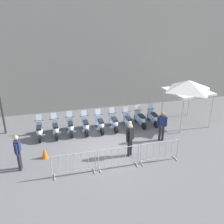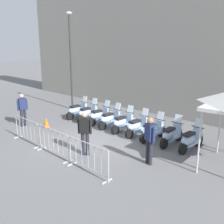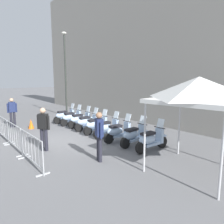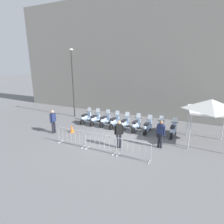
% 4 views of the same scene
% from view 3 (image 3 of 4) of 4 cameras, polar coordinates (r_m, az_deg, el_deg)
% --- Properties ---
extents(ground_plane, '(120.00, 120.00, 0.00)m').
position_cam_3_polar(ground_plane, '(10.04, -14.39, -7.72)').
color(ground_plane, slate).
extents(building_facade, '(28.10, 5.12, 10.99)m').
position_cam_3_polar(building_facade, '(14.54, 13.38, 19.29)').
color(building_facade, '#9E998E').
rests_on(building_facade, ground).
extents(motorcycle_0, '(0.58, 1.73, 1.24)m').
position_cam_3_polar(motorcycle_0, '(13.97, -12.72, -1.04)').
color(motorcycle_0, black).
rests_on(motorcycle_0, ground).
extents(motorcycle_1, '(0.56, 1.73, 1.24)m').
position_cam_3_polar(motorcycle_1, '(13.19, -10.94, -1.57)').
color(motorcycle_1, black).
rests_on(motorcycle_1, ground).
extents(motorcycle_2, '(0.61, 1.72, 1.24)m').
position_cam_3_polar(motorcycle_2, '(12.48, -8.65, -2.11)').
color(motorcycle_2, black).
rests_on(motorcycle_2, ground).
extents(motorcycle_3, '(0.60, 1.72, 1.24)m').
position_cam_3_polar(motorcycle_3, '(11.70, -6.73, -2.82)').
color(motorcycle_3, black).
rests_on(motorcycle_3, ground).
extents(motorcycle_4, '(0.56, 1.73, 1.24)m').
position_cam_3_polar(motorcycle_4, '(10.95, -4.30, -3.59)').
color(motorcycle_4, black).
rests_on(motorcycle_4, ground).
extents(motorcycle_5, '(0.60, 1.72, 1.24)m').
position_cam_3_polar(motorcycle_5, '(10.28, -1.31, -4.42)').
color(motorcycle_5, black).
rests_on(motorcycle_5, ground).
extents(motorcycle_6, '(0.63, 1.72, 1.24)m').
position_cam_3_polar(motorcycle_6, '(9.58, 1.77, -5.41)').
color(motorcycle_6, black).
rests_on(motorcycle_6, ground).
extents(motorcycle_7, '(0.56, 1.73, 1.24)m').
position_cam_3_polar(motorcycle_7, '(9.02, 6.05, -6.38)').
color(motorcycle_7, black).
rests_on(motorcycle_7, ground).
extents(motorcycle_8, '(0.61, 1.72, 1.24)m').
position_cam_3_polar(motorcycle_8, '(8.47, 10.52, -7.50)').
color(motorcycle_8, black).
rests_on(motorcycle_8, ground).
extents(barrier_segment_0, '(1.95, 0.61, 1.07)m').
position_cam_3_polar(barrier_segment_0, '(11.25, -27.67, -3.93)').
color(barrier_segment_0, '#B2B5B7').
rests_on(barrier_segment_0, ground).
extents(barrier_segment_1, '(1.95, 0.61, 1.07)m').
position_cam_3_polar(barrier_segment_1, '(9.31, -25.05, -6.28)').
color(barrier_segment_1, '#B2B5B7').
rests_on(barrier_segment_1, ground).
extents(barrier_segment_2, '(1.95, 0.61, 1.07)m').
position_cam_3_polar(barrier_segment_2, '(7.42, -21.03, -9.82)').
color(barrier_segment_2, '#B2B5B7').
rests_on(barrier_segment_2, ground).
extents(street_lamp, '(0.36, 0.36, 6.20)m').
position_cam_3_polar(street_lamp, '(16.13, -12.65, 11.89)').
color(street_lamp, '#2D332D').
rests_on(street_lamp, ground).
extents(officer_near_row_end, '(0.50, 0.35, 1.73)m').
position_cam_3_polar(officer_near_row_end, '(7.23, -3.52, -5.91)').
color(officer_near_row_end, '#23232D').
rests_on(officer_near_row_end, ground).
extents(officer_mid_plaza, '(0.29, 0.54, 1.73)m').
position_cam_3_polar(officer_mid_plaza, '(13.66, -25.57, 0.30)').
color(officer_mid_plaza, '#23232D').
rests_on(officer_mid_plaza, ground).
extents(officer_by_barriers, '(0.49, 0.37, 1.73)m').
position_cam_3_polar(officer_by_barriers, '(8.67, -18.19, -3.83)').
color(officer_by_barriers, '#23232D').
rests_on(officer_by_barriers, ground).
extents(canopy_tent, '(2.42, 2.42, 2.91)m').
position_cam_3_polar(canopy_tent, '(6.63, 22.53, 5.52)').
color(canopy_tent, silver).
rests_on(canopy_tent, ground).
extents(traffic_cone, '(0.32, 0.32, 0.55)m').
position_cam_3_polar(traffic_cone, '(12.93, -21.22, -3.05)').
color(traffic_cone, orange).
rests_on(traffic_cone, ground).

